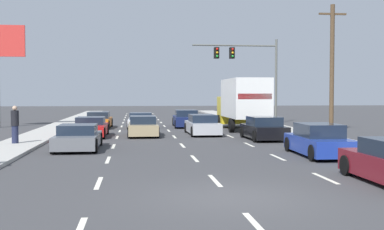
{
  "coord_description": "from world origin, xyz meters",
  "views": [
    {
      "loc": [
        -2.35,
        -11.87,
        2.56
      ],
      "look_at": [
        0.66,
        13.86,
        1.46
      ],
      "focal_mm": 45.84,
      "sensor_mm": 36.0,
      "label": 1
    }
  ],
  "objects_px": {
    "car_white": "(141,121)",
    "utility_pole_mid": "(332,67)",
    "traffic_signal_mast": "(243,61)",
    "car_blue": "(319,141)",
    "car_navy": "(186,119)",
    "car_silver": "(202,125)",
    "car_gray": "(78,138)",
    "car_black": "(264,129)",
    "car_red": "(91,128)",
    "box_truck": "(243,101)",
    "pedestrian_near_corner": "(15,124)",
    "car_orange": "(99,121)",
    "car_tan": "(143,127)"
  },
  "relations": [
    {
      "from": "car_white",
      "to": "car_blue",
      "type": "xyz_separation_m",
      "value": [
        7.15,
        -17.89,
        0.08
      ]
    },
    {
      "from": "car_silver",
      "to": "traffic_signal_mast",
      "type": "distance_m",
      "value": 12.78
    },
    {
      "from": "car_blue",
      "to": "car_orange",
      "type": "bearing_deg",
      "value": 119.8
    },
    {
      "from": "car_orange",
      "to": "utility_pole_mid",
      "type": "height_order",
      "value": "utility_pole_mid"
    },
    {
      "from": "box_truck",
      "to": "pedestrian_near_corner",
      "type": "xyz_separation_m",
      "value": [
        -13.49,
        -9.18,
        -0.98
      ]
    },
    {
      "from": "car_navy",
      "to": "car_silver",
      "type": "xyz_separation_m",
      "value": [
        0.28,
        -7.29,
        -0.03
      ]
    },
    {
      "from": "car_orange",
      "to": "car_tan",
      "type": "height_order",
      "value": "car_orange"
    },
    {
      "from": "car_black",
      "to": "car_navy",
      "type": "bearing_deg",
      "value": 106.19
    },
    {
      "from": "car_red",
      "to": "utility_pole_mid",
      "type": "bearing_deg",
      "value": 0.47
    },
    {
      "from": "car_black",
      "to": "car_red",
      "type": "bearing_deg",
      "value": 162.21
    },
    {
      "from": "car_silver",
      "to": "traffic_signal_mast",
      "type": "height_order",
      "value": "traffic_signal_mast"
    },
    {
      "from": "car_red",
      "to": "traffic_signal_mast",
      "type": "xyz_separation_m",
      "value": [
        11.9,
        11.42,
        4.86
      ]
    },
    {
      "from": "car_silver",
      "to": "box_truck",
      "type": "height_order",
      "value": "box_truck"
    },
    {
      "from": "car_white",
      "to": "traffic_signal_mast",
      "type": "relative_size",
      "value": 0.63
    },
    {
      "from": "utility_pole_mid",
      "to": "pedestrian_near_corner",
      "type": "height_order",
      "value": "utility_pole_mid"
    },
    {
      "from": "box_truck",
      "to": "car_tan",
      "type": "bearing_deg",
      "value": -150.57
    },
    {
      "from": "car_silver",
      "to": "car_red",
      "type": "bearing_deg",
      "value": -174.34
    },
    {
      "from": "car_gray",
      "to": "car_blue",
      "type": "relative_size",
      "value": 0.99
    },
    {
      "from": "box_truck",
      "to": "car_blue",
      "type": "height_order",
      "value": "box_truck"
    },
    {
      "from": "box_truck",
      "to": "car_black",
      "type": "height_order",
      "value": "box_truck"
    },
    {
      "from": "car_orange",
      "to": "car_blue",
      "type": "distance_m",
      "value": 20.72
    },
    {
      "from": "car_white",
      "to": "car_navy",
      "type": "distance_m",
      "value": 3.58
    },
    {
      "from": "car_red",
      "to": "utility_pole_mid",
      "type": "xyz_separation_m",
      "value": [
        15.19,
        0.12,
        3.73
      ]
    },
    {
      "from": "car_black",
      "to": "car_gray",
      "type": "bearing_deg",
      "value": -159.22
    },
    {
      "from": "car_white",
      "to": "box_truck",
      "type": "bearing_deg",
      "value": -24.68
    },
    {
      "from": "car_navy",
      "to": "pedestrian_near_corner",
      "type": "relative_size",
      "value": 2.48
    },
    {
      "from": "car_tan",
      "to": "car_orange",
      "type": "bearing_deg",
      "value": 113.28
    },
    {
      "from": "car_white",
      "to": "pedestrian_near_corner",
      "type": "bearing_deg",
      "value": -116.87
    },
    {
      "from": "car_red",
      "to": "car_tan",
      "type": "xyz_separation_m",
      "value": [
        3.14,
        0.11,
        0.03
      ]
    },
    {
      "from": "traffic_signal_mast",
      "to": "utility_pole_mid",
      "type": "xyz_separation_m",
      "value": [
        3.29,
        -11.3,
        -1.14
      ]
    },
    {
      "from": "car_blue",
      "to": "utility_pole_mid",
      "type": "relative_size",
      "value": 0.54
    },
    {
      "from": "car_red",
      "to": "car_silver",
      "type": "xyz_separation_m",
      "value": [
        6.91,
        0.69,
        0.05
      ]
    },
    {
      "from": "car_white",
      "to": "utility_pole_mid",
      "type": "relative_size",
      "value": 0.57
    },
    {
      "from": "car_white",
      "to": "pedestrian_near_corner",
      "type": "distance_m",
      "value": 13.99
    },
    {
      "from": "traffic_signal_mast",
      "to": "car_red",
      "type": "bearing_deg",
      "value": -136.17
    },
    {
      "from": "car_orange",
      "to": "car_black",
      "type": "xyz_separation_m",
      "value": [
        9.92,
        -10.69,
        0.05
      ]
    },
    {
      "from": "car_gray",
      "to": "car_white",
      "type": "relative_size",
      "value": 0.94
    },
    {
      "from": "car_silver",
      "to": "car_blue",
      "type": "height_order",
      "value": "car_blue"
    },
    {
      "from": "car_red",
      "to": "car_blue",
      "type": "relative_size",
      "value": 0.99
    },
    {
      "from": "utility_pole_mid",
      "to": "box_truck",
      "type": "bearing_deg",
      "value": 140.8
    },
    {
      "from": "car_gray",
      "to": "car_white",
      "type": "bearing_deg",
      "value": 77.95
    },
    {
      "from": "car_black",
      "to": "utility_pole_mid",
      "type": "bearing_deg",
      "value": 31.71
    },
    {
      "from": "pedestrian_near_corner",
      "to": "car_black",
      "type": "bearing_deg",
      "value": 8.15
    },
    {
      "from": "traffic_signal_mast",
      "to": "car_white",
      "type": "bearing_deg",
      "value": -155.64
    },
    {
      "from": "car_gray",
      "to": "car_silver",
      "type": "height_order",
      "value": "car_silver"
    },
    {
      "from": "car_tan",
      "to": "car_black",
      "type": "distance_m",
      "value": 7.49
    },
    {
      "from": "car_silver",
      "to": "utility_pole_mid",
      "type": "distance_m",
      "value": 9.08
    },
    {
      "from": "car_gray",
      "to": "car_blue",
      "type": "height_order",
      "value": "car_blue"
    },
    {
      "from": "pedestrian_near_corner",
      "to": "car_blue",
      "type": "bearing_deg",
      "value": -21.91
    },
    {
      "from": "car_silver",
      "to": "pedestrian_near_corner",
      "type": "distance_m",
      "value": 11.65
    }
  ]
}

